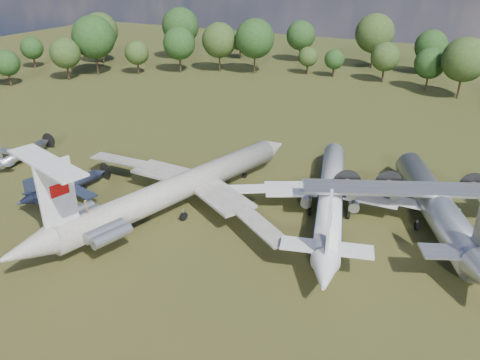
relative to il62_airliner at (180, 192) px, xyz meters
The scene contains 7 objects.
ground 3.55m from the il62_airliner, 126.14° to the left, with size 300.00×300.00×0.00m, color #263F15.
il62_airliner is the anchor object (origin of this frame).
tu104_jet 20.13m from the il62_airliner, 22.68° to the left, with size 31.75×42.33×4.23m, color silver, non-canonical shape.
an12_transport 33.07m from the il62_airliner, 18.43° to the left, with size 33.20×37.11×4.88m, color #ABADB3, non-canonical shape.
small_prop_west 17.18m from the il62_airliner, 165.31° to the right, with size 11.35×15.47×2.27m, color #161A32, non-canonical shape.
small_prop_northwest 32.20m from the il62_airliner, behind, with size 11.13×15.18×2.23m, color #AAACB2, non-canonical shape.
person_on_il62 13.89m from the il62_airliner, 106.07° to the right, with size 0.61×0.40×1.67m, color olive.
Camera 1 is at (34.04, -48.42, 31.17)m, focal length 35.00 mm.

